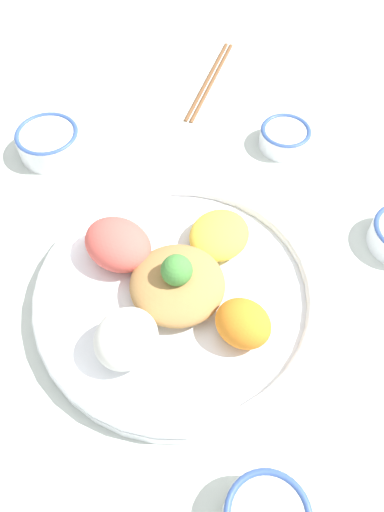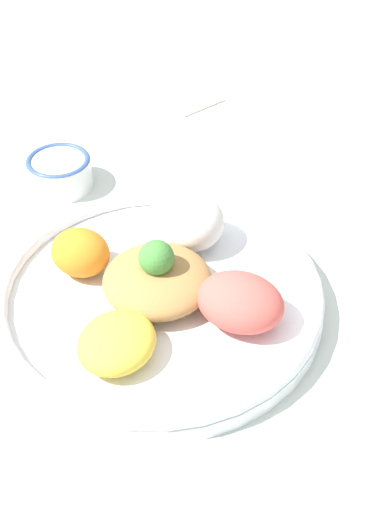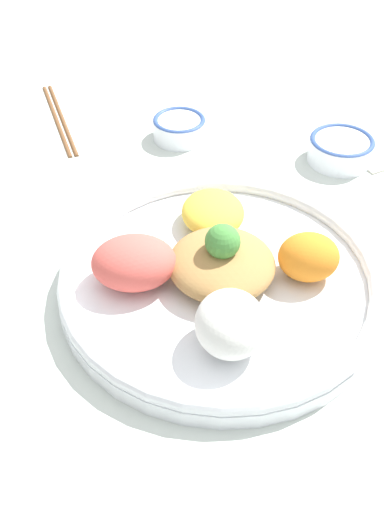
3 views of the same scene
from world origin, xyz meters
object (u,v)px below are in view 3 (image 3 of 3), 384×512
Objects in this scene: sauce_bowl_red at (341,148)px; rice_bowl_plain at (179,127)px; salad_platter at (219,275)px; chopsticks_pair_near at (59,118)px.

rice_bowl_plain is at bearing 144.66° from sauce_bowl_red.
sauce_bowl_red reaches higher than rice_bowl_plain.
salad_platter is 4.53× the size of rice_bowl_plain.
rice_bowl_plain is 0.21m from chopsticks_pair_near.
chopsticks_pair_near is at bearing 101.96° from salad_platter.
sauce_bowl_red is 0.39× the size of chopsticks_pair_near.
sauce_bowl_red is 0.46m from chopsticks_pair_near.
rice_bowl_plain is at bearing 78.18° from salad_platter.
rice_bowl_plain reaches higher than chopsticks_pair_near.
rice_bowl_plain is (0.07, 0.34, -0.01)m from salad_platter.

